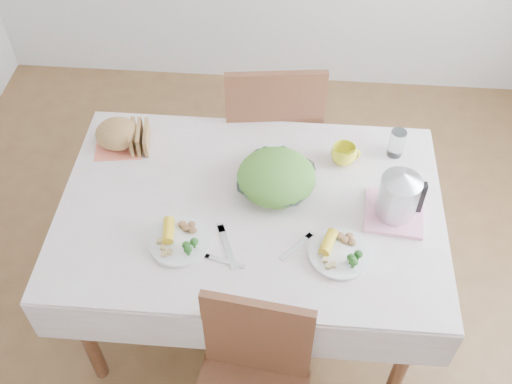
# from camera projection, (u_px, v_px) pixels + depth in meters

# --- Properties ---
(floor) EXTENTS (3.60, 3.60, 0.00)m
(floor) POSITION_uv_depth(u_px,v_px,m) (252.00, 306.00, 2.91)
(floor) COLOR brown
(floor) RESTS_ON ground
(dining_table) EXTENTS (1.40, 0.90, 0.75)m
(dining_table) POSITION_uv_depth(u_px,v_px,m) (251.00, 262.00, 2.63)
(dining_table) COLOR brown
(dining_table) RESTS_ON floor
(tablecloth) EXTENTS (1.50, 1.00, 0.01)m
(tablecloth) POSITION_uv_depth(u_px,v_px,m) (251.00, 206.00, 2.35)
(tablecloth) COLOR silver
(tablecloth) RESTS_ON dining_table
(chair_far) EXTENTS (0.51, 0.51, 1.02)m
(chair_far) POSITION_uv_depth(u_px,v_px,m) (271.00, 136.00, 3.04)
(chair_far) COLOR brown
(chair_far) RESTS_ON floor
(salad_bowl) EXTENTS (0.36, 0.36, 0.07)m
(salad_bowl) POSITION_uv_depth(u_px,v_px,m) (276.00, 182.00, 2.38)
(salad_bowl) COLOR white
(salad_bowl) RESTS_ON tablecloth
(dinner_plate_left) EXTENTS (0.28, 0.28, 0.02)m
(dinner_plate_left) POSITION_uv_depth(u_px,v_px,m) (180.00, 242.00, 2.21)
(dinner_plate_left) COLOR white
(dinner_plate_left) RESTS_ON tablecloth
(dinner_plate_right) EXTENTS (0.33, 0.33, 0.02)m
(dinner_plate_right) POSITION_uv_depth(u_px,v_px,m) (340.00, 254.00, 2.17)
(dinner_plate_right) COLOR white
(dinner_plate_right) RESTS_ON tablecloth
(broccoli_plate) EXTENTS (0.20, 0.20, 0.02)m
(broccoli_plate) POSITION_uv_depth(u_px,v_px,m) (274.00, 160.00, 2.49)
(broccoli_plate) COLOR beige
(broccoli_plate) RESTS_ON tablecloth
(napkin) EXTENTS (0.23, 0.23, 0.00)m
(napkin) POSITION_uv_depth(u_px,v_px,m) (120.00, 144.00, 2.57)
(napkin) COLOR #FD7D5B
(napkin) RESTS_ON tablecloth
(bread_loaf) EXTENTS (0.23, 0.22, 0.11)m
(bread_loaf) POSITION_uv_depth(u_px,v_px,m) (118.00, 134.00, 2.53)
(bread_loaf) COLOR olive
(bread_loaf) RESTS_ON napkin
(yellow_mug) EXTENTS (0.14, 0.14, 0.08)m
(yellow_mug) POSITION_uv_depth(u_px,v_px,m) (344.00, 155.00, 2.47)
(yellow_mug) COLOR yellow
(yellow_mug) RESTS_ON tablecloth
(glass_tumbler) EXTENTS (0.07, 0.07, 0.12)m
(glass_tumbler) POSITION_uv_depth(u_px,v_px,m) (397.00, 143.00, 2.48)
(glass_tumbler) COLOR white
(glass_tumbler) RESTS_ON tablecloth
(pink_tray) EXTENTS (0.24, 0.24, 0.02)m
(pink_tray) POSITION_uv_depth(u_px,v_px,m) (394.00, 213.00, 2.31)
(pink_tray) COLOR pink
(pink_tray) RESTS_ON tablecloth
(electric_kettle) EXTENTS (0.16, 0.16, 0.21)m
(electric_kettle) POSITION_uv_depth(u_px,v_px,m) (399.00, 193.00, 2.22)
(electric_kettle) COLOR #B2B5BA
(electric_kettle) RESTS_ON pink_tray
(fork_left) EXTENTS (0.10, 0.21, 0.00)m
(fork_left) POSITION_uv_depth(u_px,v_px,m) (227.00, 247.00, 2.20)
(fork_left) COLOR silver
(fork_left) RESTS_ON tablecloth
(fork_right) EXTENTS (0.12, 0.14, 0.00)m
(fork_right) POSITION_uv_depth(u_px,v_px,m) (296.00, 246.00, 2.21)
(fork_right) COLOR silver
(fork_right) RESTS_ON tablecloth
(knife) EXTENTS (0.16, 0.06, 0.00)m
(knife) POSITION_uv_depth(u_px,v_px,m) (224.00, 261.00, 2.16)
(knife) COLOR silver
(knife) RESTS_ON tablecloth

